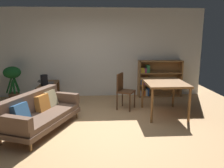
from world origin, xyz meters
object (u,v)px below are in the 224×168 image
object	(u,v)px
fabric_couch	(39,112)
desk_speaker	(44,80)
dining_chair_near	(124,89)
media_console	(49,94)
potted_floor_plant	(13,79)
dining_table	(165,85)
open_laptop	(47,82)
bookshelf	(157,79)

from	to	relation	value
fabric_couch	desk_speaker	xyz separation A→B (m)	(-0.25, 1.61, 0.34)
dining_chair_near	desk_speaker	bearing A→B (deg)	169.84
media_console	dining_chair_near	world-z (taller)	dining_chair_near
potted_floor_plant	dining_chair_near	distance (m)	3.22
potted_floor_plant	dining_table	xyz separation A→B (m)	(4.03, -1.35, 0.05)
open_laptop	dining_chair_near	world-z (taller)	dining_chair_near
dining_chair_near	open_laptop	bearing A→B (deg)	162.28
desk_speaker	open_laptop	bearing A→B (deg)	90.90
desk_speaker	bookshelf	world-z (taller)	bookshelf
desk_speaker	bookshelf	bearing A→B (deg)	14.19
dining_chair_near	fabric_couch	bearing A→B (deg)	-146.27
desk_speaker	dining_chair_near	distance (m)	2.14
potted_floor_plant	bookshelf	xyz separation A→B (m)	(4.29, 0.35, -0.12)
fabric_couch	media_console	xyz separation A→B (m)	(-0.20, 1.84, -0.10)
bookshelf	dining_chair_near	bearing A→B (deg)	-134.50
dining_chair_near	bookshelf	size ratio (longest dim) A/B	0.69
fabric_couch	dining_chair_near	distance (m)	2.23
desk_speaker	potted_floor_plant	size ratio (longest dim) A/B	0.28
dining_chair_near	bookshelf	distance (m)	1.69
fabric_couch	media_console	bearing A→B (deg)	96.34
media_console	bookshelf	bearing A→B (deg)	10.56
desk_speaker	fabric_couch	bearing A→B (deg)	-81.06
dining_table	dining_chair_near	size ratio (longest dim) A/B	1.25
desk_speaker	dining_chair_near	xyz separation A→B (m)	(2.10, -0.38, -0.19)
open_laptop	potted_floor_plant	bearing A→B (deg)	169.77
fabric_couch	desk_speaker	bearing A→B (deg)	98.94
dining_chair_near	media_console	bearing A→B (deg)	163.60
open_laptop	dining_table	size ratio (longest dim) A/B	0.39
media_console	open_laptop	distance (m)	0.32
open_laptop	potted_floor_plant	xyz separation A→B (m)	(-1.00, 0.18, 0.09)
media_console	open_laptop	bearing A→B (deg)	127.99
desk_speaker	bookshelf	size ratio (longest dim) A/B	0.21
fabric_couch	dining_table	world-z (taller)	dining_table
open_laptop	bookshelf	size ratio (longest dim) A/B	0.33
media_console	bookshelf	world-z (taller)	bookshelf
open_laptop	dining_chair_near	xyz separation A→B (m)	(2.10, -0.67, -0.06)
fabric_couch	media_console	distance (m)	1.85
open_laptop	dining_chair_near	bearing A→B (deg)	-17.72
fabric_couch	open_laptop	world-z (taller)	fabric_couch
bookshelf	dining_table	bearing A→B (deg)	-98.79
media_console	bookshelf	size ratio (longest dim) A/B	0.83
desk_speaker	dining_chair_near	world-z (taller)	dining_chair_near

